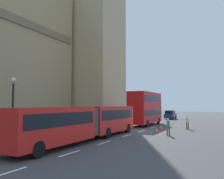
% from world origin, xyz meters
% --- Properties ---
extents(ground_plane, '(160.00, 160.00, 0.00)m').
position_xyz_m(ground_plane, '(0.00, 0.00, 0.00)').
color(ground_plane, '#424244').
extents(lane_centre_marking, '(25.20, 0.16, 0.01)m').
position_xyz_m(lane_centre_marking, '(-6.17, 0.00, 0.01)').
color(lane_centre_marking, silver).
rests_on(lane_centre_marking, ground_plane).
extents(articulated_bus, '(16.35, 2.54, 2.90)m').
position_xyz_m(articulated_bus, '(-8.31, 1.99, 1.75)').
color(articulated_bus, red).
rests_on(articulated_bus, ground_plane).
extents(double_decker_bus, '(9.19, 2.54, 4.90)m').
position_xyz_m(double_decker_bus, '(8.28, 2.00, 2.71)').
color(double_decker_bus, red).
rests_on(double_decker_bus, ground_plane).
extents(sedan_lead, '(4.40, 1.86, 1.85)m').
position_xyz_m(sedan_lead, '(24.57, 1.85, 0.91)').
color(sedan_lead, navy).
rests_on(sedan_lead, ground_plane).
extents(traffic_cone_west, '(0.36, 0.36, 0.58)m').
position_xyz_m(traffic_cone_west, '(-0.20, -2.03, 0.28)').
color(traffic_cone_west, black).
rests_on(traffic_cone_west, ground_plane).
extents(traffic_cone_middle, '(0.36, 0.36, 0.58)m').
position_xyz_m(traffic_cone_middle, '(3.40, -1.62, 0.28)').
color(traffic_cone_middle, black).
rests_on(traffic_cone_middle, ground_plane).
extents(street_lamp, '(0.44, 0.44, 5.27)m').
position_xyz_m(street_lamp, '(-12.02, 6.50, 3.06)').
color(street_lamp, black).
rests_on(street_lamp, ground_plane).
extents(pedestrian_near_cones, '(0.46, 0.37, 1.69)m').
position_xyz_m(pedestrian_near_cones, '(-1.84, -3.68, 0.91)').
color(pedestrian_near_cones, '#726651').
rests_on(pedestrian_near_cones, ground_plane).
extents(pedestrian_by_kerb, '(0.44, 0.35, 1.69)m').
position_xyz_m(pedestrian_by_kerb, '(5.09, -4.50, 0.91)').
color(pedestrian_by_kerb, '#726651').
rests_on(pedestrian_by_kerb, ground_plane).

